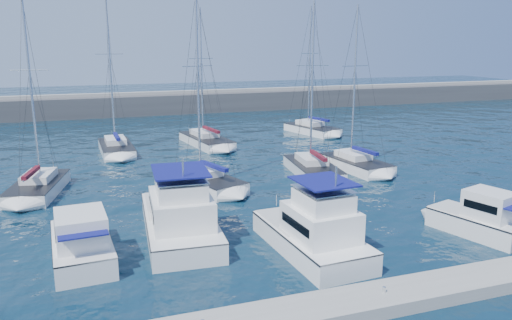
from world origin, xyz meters
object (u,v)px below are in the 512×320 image
object	(u,v)px
motor_yacht_port_inner	(180,219)
sailboat_back_c	(312,129)
sailboat_mid_c	(205,181)
sailboat_back_b	(206,140)
motor_yacht_port_outer	(82,244)
sailboat_mid_e	(356,164)
motor_yacht_stbd_inner	(314,234)
sailboat_mid_a	(38,187)
sailboat_mid_d	(313,168)
motor_yacht_stbd_outer	(481,220)
sailboat_back_a	(116,148)

from	to	relation	value
motor_yacht_port_inner	sailboat_back_c	size ratio (longest dim) A/B	0.65
sailboat_mid_c	sailboat_back_b	xyz separation A→B (m)	(3.90, 15.96, -0.02)
sailboat_mid_c	motor_yacht_port_outer	bearing A→B (deg)	-147.94
sailboat_mid_c	sailboat_mid_e	distance (m)	14.00
sailboat_mid_e	sailboat_back_c	xyz separation A→B (m)	(4.07, 17.66, 0.01)
motor_yacht_stbd_inner	sailboat_back_c	bearing A→B (deg)	61.39
sailboat_mid_a	sailboat_back_c	size ratio (longest dim) A/B	0.93
sailboat_mid_d	sailboat_back_c	size ratio (longest dim) A/B	0.94
motor_yacht_stbd_outer	sailboat_back_b	xyz separation A→B (m)	(-9.04, 30.99, -0.43)
motor_yacht_stbd_inner	sailboat_back_b	size ratio (longest dim) A/B	0.56
motor_yacht_port_outer	sailboat_mid_e	distance (m)	26.14
motor_yacht_port_inner	sailboat_back_c	bearing A→B (deg)	56.26
sailboat_mid_d	sailboat_back_c	distance (m)	19.81
motor_yacht_port_outer	motor_yacht_port_inner	xyz separation A→B (m)	(5.42, 1.56, 0.19)
motor_yacht_stbd_inner	motor_yacht_stbd_outer	xyz separation A→B (m)	(10.36, -0.83, -0.19)
sailboat_back_b	sailboat_mid_d	bearing A→B (deg)	-78.63
motor_yacht_port_inner	sailboat_back_a	bearing A→B (deg)	98.52
motor_yacht_port_outer	motor_yacht_stbd_inner	world-z (taller)	motor_yacht_stbd_inner
motor_yacht_stbd_outer	sailboat_mid_c	bearing A→B (deg)	114.02
sailboat_back_a	sailboat_back_b	world-z (taller)	sailboat_back_a
sailboat_mid_c	sailboat_mid_d	bearing A→B (deg)	-13.86
sailboat_mid_c	sailboat_mid_e	world-z (taller)	sailboat_mid_c
motor_yacht_stbd_outer	sailboat_mid_c	world-z (taller)	sailboat_mid_c
sailboat_back_a	sailboat_mid_d	bearing A→B (deg)	-44.65
motor_yacht_port_inner	sailboat_mid_e	distance (m)	20.65
motor_yacht_port_inner	motor_yacht_stbd_inner	xyz separation A→B (m)	(6.35, -4.65, 0.00)
sailboat_mid_a	sailboat_back_a	distance (m)	14.16
sailboat_mid_a	sailboat_mid_c	xyz separation A→B (m)	(12.24, -2.46, 0.01)
motor_yacht_stbd_outer	motor_yacht_port_inner	bearing A→B (deg)	145.14
sailboat_mid_c	sailboat_back_b	distance (m)	16.43
motor_yacht_port_outer	motor_yacht_stbd_outer	distance (m)	22.47
motor_yacht_port_inner	sailboat_mid_e	bearing A→B (deg)	34.77
motor_yacht_stbd_inner	sailboat_back_a	distance (m)	30.40
motor_yacht_port_inner	sailboat_back_a	world-z (taller)	sailboat_back_a
motor_yacht_port_inner	sailboat_mid_a	bearing A→B (deg)	129.15
motor_yacht_port_outer	motor_yacht_stbd_outer	size ratio (longest dim) A/B	1.15
sailboat_back_b	sailboat_back_c	distance (m)	14.39
motor_yacht_stbd_outer	sailboat_back_b	bearing A→B (deg)	89.56
sailboat_mid_a	sailboat_back_c	bearing A→B (deg)	40.14
motor_yacht_port_inner	sailboat_back_b	size ratio (longest dim) A/B	0.67
sailboat_back_b	sailboat_back_c	bearing A→B (deg)	1.67
sailboat_mid_c	sailboat_back_b	world-z (taller)	sailboat_back_b
sailboat_mid_e	sailboat_back_c	size ratio (longest dim) A/B	0.93
motor_yacht_stbd_outer	sailboat_back_b	distance (m)	32.28
motor_yacht_stbd_inner	sailboat_back_c	distance (m)	36.34
sailboat_back_b	sailboat_mid_e	bearing A→B (deg)	-65.30
motor_yacht_port_inner	sailboat_mid_c	distance (m)	10.28
motor_yacht_stbd_inner	sailboat_mid_a	distance (m)	22.31
motor_yacht_port_outer	motor_yacht_stbd_outer	bearing A→B (deg)	-13.75
motor_yacht_port_outer	sailboat_mid_c	size ratio (longest dim) A/B	0.45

